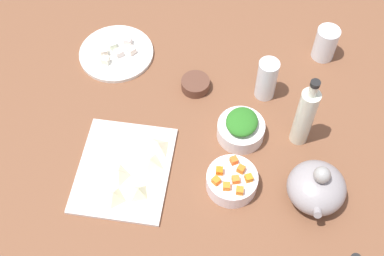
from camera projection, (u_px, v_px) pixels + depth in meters
tabletop at (192, 141)px, 145.29cm from camera, size 190.00×190.00×3.00cm
cutting_board at (124, 170)px, 137.85cm from camera, size 29.46×24.62×1.00cm
plate_tofu at (116, 53)px, 160.62cm from camera, size 23.19×23.19×1.20cm
bowl_greens at (241, 130)px, 142.42cm from camera, size 13.17×13.17×5.05cm
bowl_carrots at (232, 181)px, 133.66cm from camera, size 13.44×13.44×5.01cm
bowl_small_side at (195, 84)px, 152.45cm from camera, size 8.47×8.47×3.31cm
teapot at (317, 187)px, 129.57cm from camera, size 16.77×15.06×13.99cm
bottle_1 at (305, 116)px, 135.16cm from camera, size 5.04×5.04×25.04cm
drinking_glass_0 at (267, 79)px, 146.93cm from camera, size 5.92×5.92×13.64cm
drinking_glass_1 at (326, 43)px, 156.43cm from camera, size 6.94×6.94×10.86cm
carrot_cube_0 at (241, 169)px, 131.78cm from camera, size 2.35×2.35×1.80cm
carrot_cube_1 at (219, 171)px, 131.49cm from camera, size 1.92×1.92×1.80cm
carrot_cube_2 at (227, 186)px, 129.05cm from camera, size 1.97×1.97×1.80cm
carrot_cube_3 at (249, 178)px, 130.36cm from camera, size 2.40×2.40×1.80cm
carrot_cube_4 at (236, 180)px, 130.10cm from camera, size 2.24×2.24×1.80cm
carrot_cube_5 at (234, 160)px, 133.19cm from camera, size 2.47×2.47×1.80cm
carrot_cube_6 at (240, 191)px, 128.38cm from camera, size 1.84×1.84×1.80cm
carrot_cube_7 at (216, 181)px, 129.95cm from camera, size 2.53×2.53×1.80cm
chopped_greens_mound at (242, 122)px, 138.94cm from camera, size 11.23×10.36×3.30cm
tofu_cube_0 at (113, 45)px, 160.23cm from camera, size 3.03×3.03×2.20cm
tofu_cube_1 at (119, 53)px, 158.42cm from camera, size 3.10×3.10×2.20cm
tofu_cube_2 at (131, 51)px, 159.00cm from camera, size 3.10×3.10×2.20cm
tofu_cube_3 at (104, 52)px, 158.71cm from camera, size 2.77×2.77×2.20cm
tofu_cube_4 at (128, 41)px, 161.18cm from camera, size 2.20×2.20×2.20cm
tofu_cube_5 at (106, 60)px, 156.82cm from camera, size 2.44×2.44×2.20cm
dumpling_0 at (119, 173)px, 135.13cm from camera, size 5.70×5.21×2.74cm
dumpling_1 at (138, 191)px, 132.08cm from camera, size 5.67×5.68×3.08cm
dumpling_2 at (114, 196)px, 131.29cm from camera, size 4.96×5.03×3.18cm
dumpling_3 at (150, 162)px, 136.84cm from camera, size 6.79×6.97×2.91cm
dumpling_4 at (158, 145)px, 139.93cm from camera, size 7.41×7.37×2.65cm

